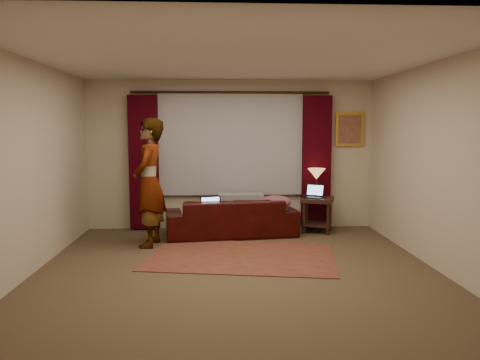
# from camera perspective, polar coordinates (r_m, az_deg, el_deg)

# --- Properties ---
(floor) EXTENTS (5.00, 5.00, 0.01)m
(floor) POSITION_cam_1_polar(r_m,az_deg,el_deg) (5.99, -0.40, -10.89)
(floor) COLOR brown
(floor) RESTS_ON ground
(ceiling) EXTENTS (5.00, 5.00, 0.02)m
(ceiling) POSITION_cam_1_polar(r_m,az_deg,el_deg) (5.78, -0.42, 14.60)
(ceiling) COLOR silver
(ceiling) RESTS_ON ground
(wall_back) EXTENTS (5.00, 0.02, 2.60)m
(wall_back) POSITION_cam_1_polar(r_m,az_deg,el_deg) (8.23, -1.14, 3.07)
(wall_back) COLOR beige
(wall_back) RESTS_ON ground
(wall_front) EXTENTS (5.00, 0.02, 2.60)m
(wall_front) POSITION_cam_1_polar(r_m,az_deg,el_deg) (3.26, 1.45, -1.95)
(wall_front) COLOR beige
(wall_front) RESTS_ON ground
(wall_left) EXTENTS (0.02, 5.00, 2.60)m
(wall_left) POSITION_cam_1_polar(r_m,az_deg,el_deg) (6.17, -24.31, 1.41)
(wall_left) COLOR beige
(wall_left) RESTS_ON ground
(wall_right) EXTENTS (0.02, 5.00, 2.60)m
(wall_right) POSITION_cam_1_polar(r_m,az_deg,el_deg) (6.36, 22.73, 1.61)
(wall_right) COLOR beige
(wall_right) RESTS_ON ground
(sheer_curtain) EXTENTS (2.50, 0.05, 1.80)m
(sheer_curtain) POSITION_cam_1_polar(r_m,az_deg,el_deg) (8.17, -1.13, 4.45)
(sheer_curtain) COLOR #9F9FA7
(sheer_curtain) RESTS_ON wall_back
(drape_left) EXTENTS (0.50, 0.14, 2.30)m
(drape_left) POSITION_cam_1_polar(r_m,az_deg,el_deg) (8.23, -11.63, 2.10)
(drape_left) COLOR #300109
(drape_left) RESTS_ON floor
(drape_right) EXTENTS (0.50, 0.14, 2.30)m
(drape_right) POSITION_cam_1_polar(r_m,az_deg,el_deg) (8.31, 9.28, 2.19)
(drape_right) COLOR #300109
(drape_right) RESTS_ON floor
(curtain_rod) EXTENTS (0.04, 0.04, 3.40)m
(curtain_rod) POSITION_cam_1_polar(r_m,az_deg,el_deg) (8.13, -1.14, 10.64)
(curtain_rod) COLOR black
(curtain_rod) RESTS_ON wall_back
(picture_frame) EXTENTS (0.50, 0.04, 0.60)m
(picture_frame) POSITION_cam_1_polar(r_m,az_deg,el_deg) (8.52, 13.21, 6.04)
(picture_frame) COLOR gold
(picture_frame) RESTS_ON wall_back
(sofa) EXTENTS (2.23, 1.20, 0.86)m
(sofa) POSITION_cam_1_polar(r_m,az_deg,el_deg) (7.72, -1.07, -3.66)
(sofa) COLOR black
(sofa) RESTS_ON floor
(throw_blanket) EXTENTS (0.77, 0.33, 0.09)m
(throw_blanket) POSITION_cam_1_polar(r_m,az_deg,el_deg) (7.86, 0.05, -0.30)
(throw_blanket) COLOR gray
(throw_blanket) RESTS_ON sofa
(clothing_pile) EXTENTS (0.54, 0.42, 0.22)m
(clothing_pile) POSITION_cam_1_polar(r_m,az_deg,el_deg) (7.79, 4.35, -2.76)
(clothing_pile) COLOR #81485A
(clothing_pile) RESTS_ON sofa
(laptop_sofa) EXTENTS (0.41, 0.44, 0.24)m
(laptop_sofa) POSITION_cam_1_polar(r_m,az_deg,el_deg) (7.47, -3.36, -3.07)
(laptop_sofa) COLOR black
(laptop_sofa) RESTS_ON sofa
(area_rug) EXTENTS (2.77, 2.08, 0.01)m
(area_rug) POSITION_cam_1_polar(r_m,az_deg,el_deg) (6.55, 0.16, -9.27)
(area_rug) COLOR brown
(area_rug) RESTS_ON floor
(end_table) EXTENTS (0.66, 0.66, 0.60)m
(end_table) POSITION_cam_1_polar(r_m,az_deg,el_deg) (8.10, 9.39, -4.21)
(end_table) COLOR black
(end_table) RESTS_ON floor
(tiffany_lamp) EXTENTS (0.40, 0.40, 0.49)m
(tiffany_lamp) POSITION_cam_1_polar(r_m,az_deg,el_deg) (8.10, 9.29, -0.32)
(tiffany_lamp) COLOR brown
(tiffany_lamp) RESTS_ON end_table
(laptop_table) EXTENTS (0.43, 0.44, 0.22)m
(laptop_table) POSITION_cam_1_polar(r_m,az_deg,el_deg) (7.98, 8.89, -1.37)
(laptop_table) COLOR black
(laptop_table) RESTS_ON end_table
(person) EXTENTS (0.62, 0.62, 1.92)m
(person) POSITION_cam_1_polar(r_m,az_deg,el_deg) (7.11, -11.00, -0.32)
(person) COLOR gray
(person) RESTS_ON floor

